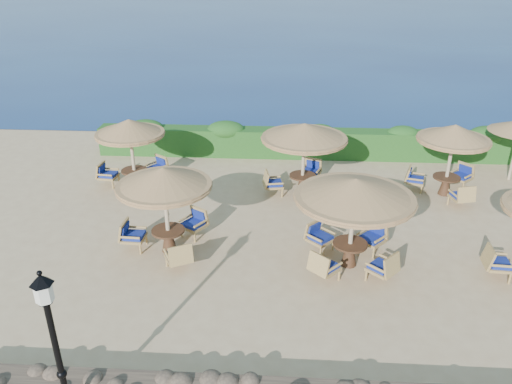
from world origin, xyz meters
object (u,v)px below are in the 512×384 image
object	(u,v)px
cafe_set_3	(131,141)
cafe_set_1	(354,204)
cafe_set_0	(165,193)
cafe_set_4	(304,142)
cafe_set_5	(452,147)
lamp_post	(58,359)

from	to	relation	value
cafe_set_3	cafe_set_1	bearing A→B (deg)	-32.75
cafe_set_0	cafe_set_4	distance (m)	5.84
cafe_set_1	cafe_set_5	distance (m)	6.28
cafe_set_1	cafe_set_3	xyz separation A→B (m)	(-7.45, 4.79, -0.09)
cafe_set_1	lamp_post	bearing A→B (deg)	-135.47
cafe_set_0	cafe_set_5	size ratio (longest dim) A/B	1.02
cafe_set_0	cafe_set_4	xyz separation A→B (m)	(4.00, 4.25, 0.08)
lamp_post	cafe_set_0	xyz separation A→B (m)	(0.52, 6.05, 0.34)
cafe_set_0	cafe_set_4	bearing A→B (deg)	46.75
cafe_set_1	cafe_set_3	world-z (taller)	same
lamp_post	cafe_set_1	world-z (taller)	lamp_post
cafe_set_3	cafe_set_4	world-z (taller)	same
cafe_set_4	cafe_set_5	distance (m)	5.19
cafe_set_3	cafe_set_4	distance (m)	6.24
cafe_set_1	cafe_set_0	bearing A→B (deg)	175.27
cafe_set_0	cafe_set_1	bearing A→B (deg)	-4.73
lamp_post	cafe_set_0	bearing A→B (deg)	85.13
cafe_set_0	lamp_post	bearing A→B (deg)	-94.87
lamp_post	cafe_set_4	bearing A→B (deg)	66.34
lamp_post	cafe_set_3	xyz separation A→B (m)	(-1.73, 10.41, 0.28)
lamp_post	cafe_set_3	bearing A→B (deg)	99.42
cafe_set_0	cafe_set_3	world-z (taller)	same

